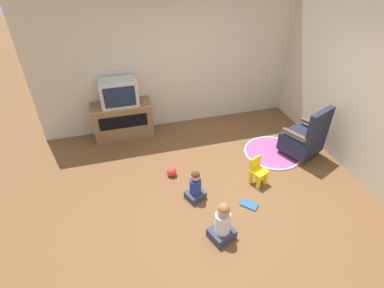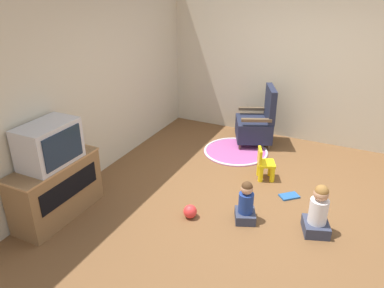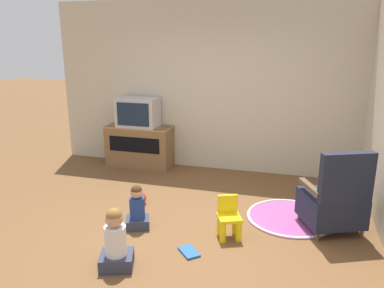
# 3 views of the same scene
# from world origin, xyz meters

# --- Properties ---
(ground_plane) EXTENTS (30.00, 30.00, 0.00)m
(ground_plane) POSITION_xyz_m (0.00, 0.00, 0.00)
(ground_plane) COLOR brown
(wall_back) EXTENTS (5.31, 0.12, 2.82)m
(wall_back) POSITION_xyz_m (-0.35, 2.44, 1.41)
(wall_back) COLOR beige
(wall_back) RESTS_ON ground_plane
(tv_cabinet) EXTENTS (1.16, 0.46, 0.72)m
(tv_cabinet) POSITION_xyz_m (-1.45, 2.14, 0.37)
(tv_cabinet) COLOR brown
(tv_cabinet) RESTS_ON ground_plane
(television) EXTENTS (0.69, 0.44, 0.50)m
(television) POSITION_xyz_m (-1.45, 2.13, 0.97)
(television) COLOR #B7B7BC
(television) RESTS_ON tv_cabinet
(black_armchair) EXTENTS (0.81, 0.79, 1.02)m
(black_armchair) POSITION_xyz_m (1.67, 0.58, 0.37)
(black_armchair) COLOR brown
(black_armchair) RESTS_ON ground_plane
(yellow_kid_chair) EXTENTS (0.32, 0.32, 0.48)m
(yellow_kid_chair) POSITION_xyz_m (0.53, 0.10, 0.20)
(yellow_kid_chair) COLOR yellow
(yellow_kid_chair) RESTS_ON ground_plane
(play_mat) EXTENTS (1.08, 1.08, 0.04)m
(play_mat) POSITION_xyz_m (1.19, 0.77, 0.01)
(play_mat) COLOR #A54C8C
(play_mat) RESTS_ON ground_plane
(child_watching_left) EXTENTS (0.35, 0.33, 0.54)m
(child_watching_left) POSITION_xyz_m (-0.56, 0.03, 0.23)
(child_watching_left) COLOR #33384C
(child_watching_left) RESTS_ON ground_plane
(child_watching_center) EXTENTS (0.40, 0.37, 0.63)m
(child_watching_center) POSITION_xyz_m (-0.43, -0.78, 0.27)
(child_watching_center) COLOR #33384C
(child_watching_center) RESTS_ON ground_plane
(toy_ball) EXTENTS (0.17, 0.17, 0.17)m
(toy_ball) POSITION_xyz_m (-0.80, 0.66, 0.08)
(toy_ball) COLOR red
(toy_ball) RESTS_ON ground_plane
(book) EXTENTS (0.28, 0.29, 0.02)m
(book) POSITION_xyz_m (0.19, -0.35, 0.01)
(book) COLOR #235699
(book) RESTS_ON ground_plane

